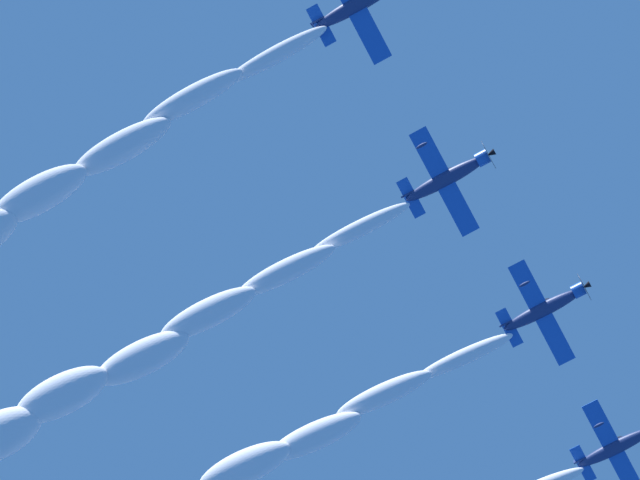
{
  "coord_description": "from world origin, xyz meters",
  "views": [
    {
      "loc": [
        -26.76,
        -25.64,
        1.74
      ],
      "look_at": [
        -6.28,
        5.66,
        87.11
      ],
      "focal_mm": 76.76,
      "sensor_mm": 36.0,
      "label": 1
    }
  ],
  "objects_px": {
    "airplane_lead": "(618,446)",
    "airplane_outer_left": "(360,3)",
    "airplane_left_wingman": "(546,308)",
    "airplane_right_wingman": "(449,177)"
  },
  "relations": [
    {
      "from": "airplane_lead",
      "to": "airplane_outer_left",
      "type": "distance_m",
      "value": 38.42
    },
    {
      "from": "airplane_left_wingman",
      "to": "airplane_outer_left",
      "type": "bearing_deg",
      "value": -154.72
    },
    {
      "from": "airplane_lead",
      "to": "airplane_outer_left",
      "type": "relative_size",
      "value": 1.01
    },
    {
      "from": "airplane_left_wingman",
      "to": "airplane_lead",
      "type": "bearing_deg",
      "value": 28.51
    },
    {
      "from": "airplane_right_wingman",
      "to": "airplane_outer_left",
      "type": "xyz_separation_m",
      "value": [
        -11.56,
        -6.52,
        0.71
      ]
    },
    {
      "from": "airplane_right_wingman",
      "to": "airplane_outer_left",
      "type": "bearing_deg",
      "value": -150.57
    },
    {
      "from": "airplane_left_wingman",
      "to": "airplane_outer_left",
      "type": "relative_size",
      "value": 1.0
    },
    {
      "from": "airplane_lead",
      "to": "airplane_right_wingman",
      "type": "xyz_separation_m",
      "value": [
        -22.86,
        -10.54,
        -0.13
      ]
    },
    {
      "from": "airplane_lead",
      "to": "airplane_left_wingman",
      "type": "height_order",
      "value": "airplane_left_wingman"
    },
    {
      "from": "airplane_lead",
      "to": "airplane_right_wingman",
      "type": "relative_size",
      "value": 0.99
    }
  ]
}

